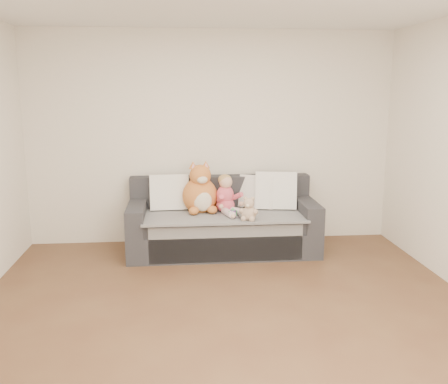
% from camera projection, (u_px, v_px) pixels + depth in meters
% --- Properties ---
extents(room_shell, '(5.00, 5.00, 5.00)m').
position_uv_depth(room_shell, '(229.00, 163.00, 4.12)').
color(room_shell, brown).
rests_on(room_shell, ground).
extents(sofa, '(2.20, 0.94, 0.85)m').
position_uv_depth(sofa, '(223.00, 225.00, 5.93)').
color(sofa, '#2A2B2F').
rests_on(sofa, ground).
extents(cushion_left, '(0.47, 0.23, 0.44)m').
position_uv_depth(cushion_left, '(169.00, 192.00, 5.97)').
color(cushion_left, white).
rests_on(cushion_left, sofa).
extents(cushion_right_back, '(0.47, 0.38, 0.41)m').
position_uv_depth(cushion_right_back, '(257.00, 192.00, 6.06)').
color(cushion_right_back, white).
rests_on(cushion_right_back, sofa).
extents(cushion_right_front, '(0.52, 0.30, 0.47)m').
position_uv_depth(cushion_right_front, '(276.00, 190.00, 6.01)').
color(cushion_right_front, white).
rests_on(cushion_right_front, sofa).
extents(toddler, '(0.34, 0.46, 0.46)m').
position_uv_depth(toddler, '(227.00, 197.00, 5.82)').
color(toddler, '#E35054').
rests_on(toddler, sofa).
extents(plush_cat, '(0.51, 0.47, 0.63)m').
position_uv_depth(plush_cat, '(200.00, 192.00, 5.86)').
color(plush_cat, '#B75B28').
rests_on(plush_cat, sofa).
extents(teddy_bear, '(0.21, 0.17, 0.27)m').
position_uv_depth(teddy_bear, '(249.00, 211.00, 5.50)').
color(teddy_bear, tan).
rests_on(teddy_bear, sofa).
extents(plush_cow, '(0.13, 0.20, 0.16)m').
position_uv_depth(plush_cow, '(245.00, 213.00, 5.56)').
color(plush_cow, white).
rests_on(plush_cow, sofa).
extents(sippy_cup, '(0.10, 0.08, 0.12)m').
position_uv_depth(sippy_cup, '(233.00, 212.00, 5.61)').
color(sippy_cup, '#673694').
rests_on(sippy_cup, sofa).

